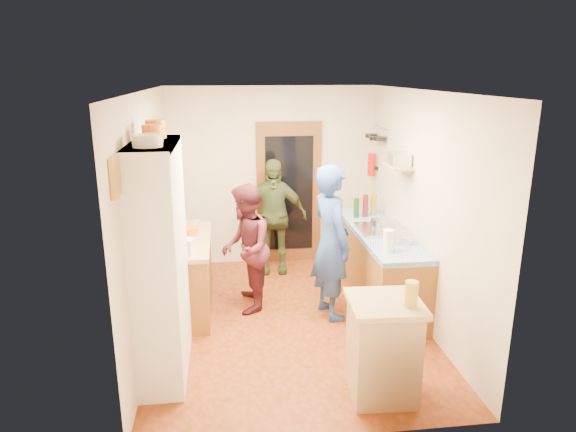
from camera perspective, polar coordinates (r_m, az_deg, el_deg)
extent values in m
cube|color=brown|center=(6.09, 0.10, -11.61)|extent=(3.00, 4.00, 0.02)
cube|color=silver|center=(5.41, 0.12, 13.85)|extent=(3.00, 4.00, 0.02)
cube|color=beige|center=(7.55, -1.82, 4.39)|extent=(3.00, 0.02, 2.60)
cube|color=beige|center=(3.73, 4.05, -7.85)|extent=(3.00, 0.02, 2.60)
cube|color=beige|center=(5.63, -15.33, -0.18)|extent=(0.02, 4.00, 2.60)
cube|color=beige|center=(5.98, 14.61, 0.82)|extent=(0.02, 4.00, 2.60)
cube|color=brown|center=(7.59, 0.10, 2.53)|extent=(0.95, 0.06, 2.10)
cube|color=black|center=(7.56, 0.14, 2.47)|extent=(0.70, 0.02, 1.70)
cube|color=white|center=(4.91, -13.96, -4.90)|extent=(0.40, 1.20, 2.20)
cube|color=white|center=(4.64, -14.85, 7.67)|extent=(0.40, 1.14, 0.04)
cylinder|color=white|center=(4.37, -15.36, 8.08)|extent=(0.24, 0.24, 0.10)
cylinder|color=orange|center=(4.70, -14.83, 8.91)|extent=(0.18, 0.18, 0.15)
cylinder|color=orange|center=(4.93, -14.49, 9.35)|extent=(0.19, 0.19, 0.17)
cube|color=brown|center=(6.30, -11.39, -6.62)|extent=(0.60, 1.40, 0.85)
cube|color=tan|center=(6.14, -11.62, -2.74)|extent=(0.64, 1.44, 0.05)
cube|color=white|center=(5.61, -11.55, -3.33)|extent=(0.26, 0.21, 0.17)
cylinder|color=white|center=(5.97, -12.26, -2.27)|extent=(0.15, 0.15, 0.16)
cylinder|color=orange|center=(6.27, -10.82, -1.68)|extent=(0.22, 0.22, 0.08)
cube|color=tan|center=(6.72, -11.09, -0.75)|extent=(0.34, 0.27, 0.02)
cube|color=brown|center=(6.60, 9.99, -5.53)|extent=(0.60, 2.20, 0.84)
cube|color=#1A52B3|center=(6.45, 10.18, -1.81)|extent=(0.62, 2.22, 0.06)
cube|color=silver|center=(6.40, 10.30, -1.48)|extent=(0.55, 0.58, 0.04)
cylinder|color=silver|center=(6.33, 10.00, -0.90)|extent=(0.19, 0.19, 0.12)
cylinder|color=#143F14|center=(6.92, 7.61, 0.92)|extent=(0.09, 0.09, 0.27)
cylinder|color=#591419|center=(6.97, 8.59, 1.14)|extent=(0.09, 0.09, 0.30)
cylinder|color=olive|center=(7.06, 9.49, 1.26)|extent=(0.09, 0.09, 0.30)
cylinder|color=white|center=(5.66, 11.08, -2.72)|extent=(0.13, 0.13, 0.25)
cylinder|color=silver|center=(6.00, 12.55, -2.55)|extent=(0.24, 0.24, 0.09)
cube|color=tan|center=(4.73, 10.47, -14.52)|extent=(0.58, 0.58, 0.86)
cube|color=tan|center=(4.52, 10.76, -9.52)|extent=(0.65, 0.65, 0.05)
cube|color=white|center=(4.54, 9.99, -9.18)|extent=(0.36, 0.30, 0.02)
cylinder|color=#AD9E2D|center=(4.40, 13.54, -8.43)|extent=(0.12, 0.12, 0.22)
cylinder|color=silver|center=(7.25, 10.23, 9.67)|extent=(0.02, 0.65, 0.02)
cylinder|color=black|center=(7.08, 10.13, 8.48)|extent=(0.18, 0.18, 0.05)
cylinder|color=black|center=(7.27, 9.66, 8.53)|extent=(0.16, 0.16, 0.05)
cylinder|color=black|center=(7.46, 9.22, 8.81)|extent=(0.17, 0.17, 0.05)
cube|color=tan|center=(6.26, 12.17, 5.38)|extent=(0.26, 0.42, 0.03)
cube|color=silver|center=(6.25, 12.22, 6.20)|extent=(0.24, 0.31, 0.15)
cube|color=black|center=(7.50, 9.69, 5.27)|extent=(0.06, 0.10, 0.04)
cylinder|color=red|center=(7.48, 9.27, 5.64)|extent=(0.11, 0.11, 0.32)
cube|color=gold|center=(3.96, -18.65, 4.13)|extent=(0.03, 0.25, 0.30)
imported|color=#284593|center=(5.90, 5.23, -2.96)|extent=(0.59, 0.75, 1.81)
imported|color=#4B1A25|center=(6.14, -4.45, -3.49)|extent=(0.64, 0.79, 1.54)
imported|color=#354124|center=(7.23, -1.63, -0.04)|extent=(0.99, 0.49, 1.64)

